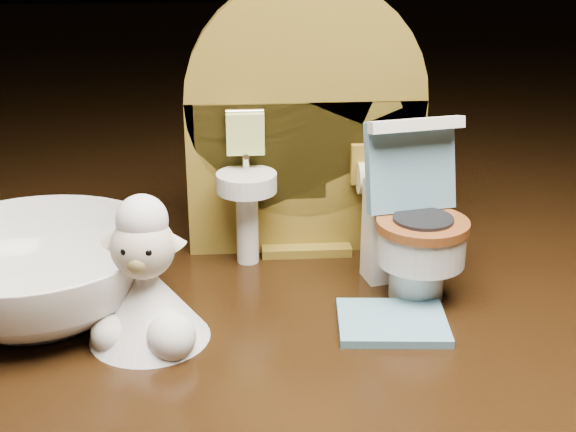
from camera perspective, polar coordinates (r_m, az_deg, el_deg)
name	(u,v)px	position (r m, az deg, el deg)	size (l,w,h in m)	color
backdrop_panel	(304,136)	(0.44, 1.16, 5.73)	(0.13, 0.05, 0.15)	olive
toy_toilet	(412,230)	(0.40, 8.84, -0.96)	(0.05, 0.06, 0.09)	white
bath_mat	(392,322)	(0.38, 7.43, -7.51)	(0.05, 0.04, 0.00)	#6295AD
toilet_brush	(415,277)	(0.40, 9.03, -4.29)	(0.02, 0.02, 0.04)	white
plush_lamb	(147,291)	(0.36, -10.01, -5.27)	(0.05, 0.05, 0.07)	white
ceramic_bowl	(37,275)	(0.40, -17.45, -4.01)	(0.12, 0.12, 0.04)	white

